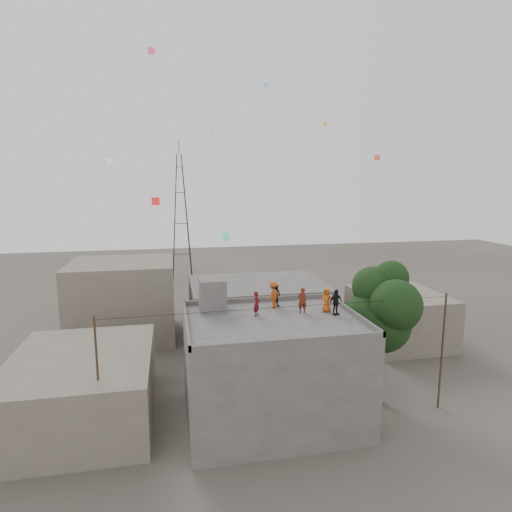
{
  "coord_description": "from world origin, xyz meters",
  "views": [
    {
      "loc": [
        -5.67,
        -23.1,
        13.9
      ],
      "look_at": [
        -0.55,
        2.08,
        9.52
      ],
      "focal_mm": 30.0,
      "sensor_mm": 36.0,
      "label": 1
    }
  ],
  "objects_px": {
    "person_red_adult": "(302,300)",
    "person_dark_adult": "(336,302)",
    "tree": "(384,309)",
    "transmission_tower": "(181,217)",
    "stair_head_box": "(212,295)"
  },
  "relations": [
    {
      "from": "tree",
      "to": "person_red_adult",
      "type": "xyz_separation_m",
      "value": [
        -5.28,
        0.35,
        0.78
      ]
    },
    {
      "from": "transmission_tower",
      "to": "person_red_adult",
      "type": "distance_m",
      "value": 39.58
    },
    {
      "from": "person_red_adult",
      "to": "tree",
      "type": "bearing_deg",
      "value": 174.01
    },
    {
      "from": "person_red_adult",
      "to": "person_dark_adult",
      "type": "height_order",
      "value": "person_red_adult"
    },
    {
      "from": "person_dark_adult",
      "to": "stair_head_box",
      "type": "bearing_deg",
      "value": 142.54
    },
    {
      "from": "tree",
      "to": "person_dark_adult",
      "type": "height_order",
      "value": "tree"
    },
    {
      "from": "stair_head_box",
      "to": "person_dark_adult",
      "type": "distance_m",
      "value": 7.54
    },
    {
      "from": "person_red_adult",
      "to": "transmission_tower",
      "type": "bearing_deg",
      "value": -83.3
    },
    {
      "from": "tree",
      "to": "transmission_tower",
      "type": "xyz_separation_m",
      "value": [
        -11.37,
        39.4,
        2.97
      ]
    },
    {
      "from": "person_red_adult",
      "to": "person_dark_adult",
      "type": "relative_size",
      "value": 1.01
    },
    {
      "from": "person_red_adult",
      "to": "person_dark_adult",
      "type": "xyz_separation_m",
      "value": [
        1.86,
        -0.76,
        -0.01
      ]
    },
    {
      "from": "transmission_tower",
      "to": "person_dark_adult",
      "type": "bearing_deg",
      "value": -78.71
    },
    {
      "from": "transmission_tower",
      "to": "stair_head_box",
      "type": "bearing_deg",
      "value": -88.77
    },
    {
      "from": "stair_head_box",
      "to": "tree",
      "type": "xyz_separation_m",
      "value": [
        10.57,
        -2.0,
        -1.0
      ]
    },
    {
      "from": "tree",
      "to": "person_dark_adult",
      "type": "xyz_separation_m",
      "value": [
        -3.42,
        -0.4,
        0.78
      ]
    }
  ]
}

